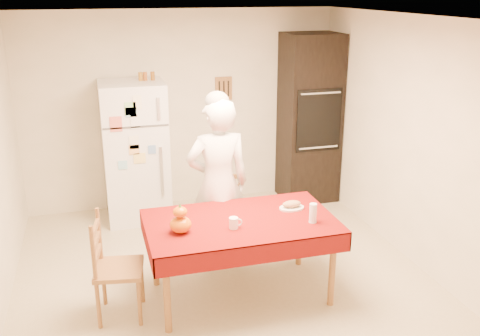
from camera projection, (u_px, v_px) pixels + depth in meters
name	position (u px, v px, depth m)	size (l,w,h in m)	color
floor	(227.00, 285.00, 5.20)	(4.50, 4.50, 0.00)	tan
room_shell	(225.00, 123.00, 4.68)	(4.02, 4.52, 2.51)	beige
refrigerator	(135.00, 152.00, 6.47)	(0.75, 0.74, 1.70)	white
oven_cabinet	(309.00, 119.00, 7.02)	(0.70, 0.62, 2.20)	black
dining_table	(241.00, 227.00, 4.82)	(1.70, 1.00, 0.76)	brown
chair_far	(226.00, 210.00, 5.65)	(0.45, 0.43, 0.95)	brown
chair_left	(111.00, 264.00, 4.56)	(0.46, 0.48, 0.95)	brown
seated_woman	(218.00, 184.00, 5.32)	(0.64, 0.42, 1.76)	white
coffee_mug	(234.00, 223.00, 4.62)	(0.08, 0.08, 0.10)	white
pumpkin_lower	(181.00, 225.00, 4.54)	(0.19, 0.19, 0.14)	#E56205
pumpkin_upper	(180.00, 212.00, 4.50)	(0.12, 0.12, 0.09)	#DB3A05
wine_glass	(313.00, 213.00, 4.73)	(0.07, 0.07, 0.18)	white
bread_plate	(292.00, 208.00, 5.04)	(0.24, 0.24, 0.02)	white
bread_loaf	(292.00, 204.00, 5.03)	(0.18, 0.10, 0.06)	tan
spice_jar_left	(140.00, 76.00, 6.25)	(0.05, 0.05, 0.10)	#94651B
spice_jar_mid	(145.00, 76.00, 6.26)	(0.05, 0.05, 0.10)	brown
spice_jar_right	(153.00, 76.00, 6.29)	(0.05, 0.05, 0.10)	brown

